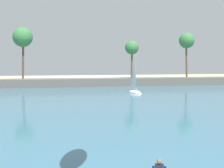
# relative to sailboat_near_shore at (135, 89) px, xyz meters

# --- Properties ---
(sea) EXTENTS (220.00, 100.51, 0.06)m
(sea) POSITION_rel_sailboat_near_shore_xyz_m (-13.57, 7.86, -0.68)
(sea) COLOR #386B84
(sea) RESTS_ON ground
(palm_headland) EXTENTS (89.39, 6.72, 13.07)m
(palm_headland) POSITION_rel_sailboat_near_shore_xyz_m (-19.49, 18.09, 3.36)
(palm_headland) COLOR #605B54
(palm_headland) RESTS_ON ground
(sailboat_near_shore) EXTENTS (1.88, 5.07, 7.20)m
(sailboat_near_shore) POSITION_rel_sailboat_near_shore_xyz_m (0.00, 0.00, 0.00)
(sailboat_near_shore) COLOR white
(sailboat_near_shore) RESTS_ON sea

